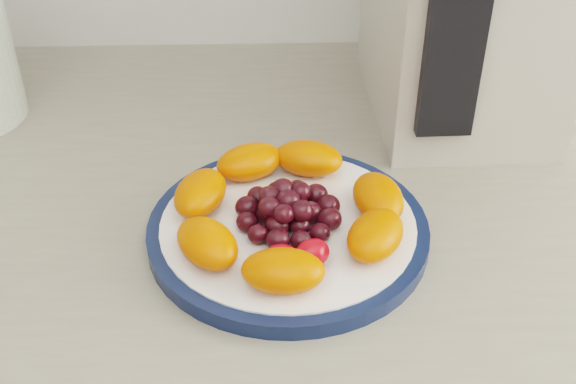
{
  "coord_description": "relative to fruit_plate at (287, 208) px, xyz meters",
  "views": [
    {
      "loc": [
        -0.0,
        0.57,
        1.31
      ],
      "look_at": [
        0.01,
        1.08,
        0.95
      ],
      "focal_mm": 45.0,
      "sensor_mm": 36.0,
      "label": 1
    }
  ],
  "objects": [
    {
      "name": "plate_rim",
      "position": [
        0.0,
        -0.0,
        -0.02
      ],
      "size": [
        0.25,
        0.25,
        0.01
      ],
      "primitive_type": "cylinder",
      "color": "#0F1B3C",
      "rests_on": "counter"
    },
    {
      "name": "plate_face",
      "position": [
        0.0,
        -0.0,
        -0.02
      ],
      "size": [
        0.23,
        0.23,
        0.02
      ],
      "primitive_type": "cylinder",
      "color": "white",
      "rests_on": "counter"
    },
    {
      "name": "appliance_panel",
      "position": [
        0.16,
        0.1,
        0.13
      ],
      "size": [
        0.05,
        0.02,
        0.24
      ],
      "primitive_type": "cube",
      "rotation": [
        0.0,
        0.0,
        0.03
      ],
      "color": "black",
      "rests_on": "appliance_body"
    },
    {
      "name": "fruit_plate",
      "position": [
        0.0,
        0.0,
        0.0
      ],
      "size": [
        0.22,
        0.22,
        0.03
      ],
      "color": "#DE4300",
      "rests_on": "plate_face"
    }
  ]
}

